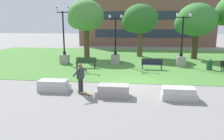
# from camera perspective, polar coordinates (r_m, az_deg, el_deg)

# --- Properties ---
(ground_plane) EXTENTS (140.00, 140.00, 0.00)m
(ground_plane) POSITION_cam_1_polar(r_m,az_deg,el_deg) (14.49, 5.34, -3.60)
(ground_plane) COLOR gray
(grass_lawn) EXTENTS (40.00, 20.00, 0.02)m
(grass_lawn) POSITION_cam_1_polar(r_m,az_deg,el_deg) (24.27, 5.93, 2.79)
(grass_lawn) COLOR #4C8438
(grass_lawn) RESTS_ON ground
(concrete_block_center) EXTENTS (1.80, 0.90, 0.64)m
(concrete_block_center) POSITION_cam_1_polar(r_m,az_deg,el_deg) (13.38, -14.96, -3.94)
(concrete_block_center) COLOR #BCB7B2
(concrete_block_center) RESTS_ON ground
(concrete_block_left) EXTENTS (1.80, 0.90, 0.64)m
(concrete_block_left) POSITION_cam_1_polar(r_m,az_deg,el_deg) (11.96, 0.24, -5.43)
(concrete_block_left) COLOR #9E9991
(concrete_block_left) RESTS_ON ground
(concrete_block_right) EXTENTS (1.80, 0.90, 0.64)m
(concrete_block_right) POSITION_cam_1_polar(r_m,az_deg,el_deg) (12.03, 16.99, -5.87)
(concrete_block_right) COLOR #BCB7B2
(concrete_block_right) RESTS_ON ground
(person_skateboarder) EXTENTS (0.49, 1.47, 1.71)m
(person_skateboarder) POSITION_cam_1_polar(r_m,az_deg,el_deg) (12.39, -8.24, -1.72)
(person_skateboarder) COLOR #28282D
(person_skateboarder) RESTS_ON ground
(skateboard) EXTENTS (1.02, 0.55, 0.14)m
(skateboard) POSITION_cam_1_polar(r_m,az_deg,el_deg) (12.39, -7.13, -5.97)
(skateboard) COLOR olive
(skateboard) RESTS_ON ground
(park_bench_near_right) EXTENTS (1.82, 0.62, 0.90)m
(park_bench_near_right) POSITION_cam_1_polar(r_m,az_deg,el_deg) (19.08, 10.40, 1.73)
(park_bench_near_right) COLOR #1E232D
(park_bench_near_right) RESTS_ON grass_lawn
(park_bench_far_left) EXTENTS (1.83, 0.66, 0.90)m
(park_bench_far_left) POSITION_cam_1_polar(r_m,az_deg,el_deg) (19.62, -6.81, 2.12)
(park_bench_far_left) COLOR #284723
(park_bench_far_left) RESTS_ON grass_lawn
(lamp_post_center) EXTENTS (1.32, 0.80, 5.41)m
(lamp_post_center) POSITION_cam_1_polar(r_m,az_deg,el_deg) (21.86, -12.33, 4.45)
(lamp_post_center) COLOR gray
(lamp_post_center) RESTS_ON grass_lawn
(lamp_post_left) EXTENTS (1.32, 0.80, 4.90)m
(lamp_post_left) POSITION_cam_1_polar(r_m,az_deg,el_deg) (21.10, 17.58, 3.66)
(lamp_post_left) COLOR gray
(lamp_post_left) RESTS_ON grass_lawn
(lamp_post_right) EXTENTS (1.32, 0.80, 4.80)m
(lamp_post_right) POSITION_cam_1_polar(r_m,az_deg,el_deg) (21.22, 0.91, 4.22)
(lamp_post_right) COLOR gray
(lamp_post_right) RESTS_ON grass_lawn
(tree_far_left) EXTENTS (4.22, 4.02, 6.10)m
(tree_far_left) POSITION_cam_1_polar(r_m,az_deg,el_deg) (26.29, 7.32, 12.91)
(tree_far_left) COLOR brown
(tree_far_left) RESTS_ON grass_lawn
(tree_far_right) EXTENTS (4.39, 4.18, 6.04)m
(tree_far_right) POSITION_cam_1_polar(r_m,az_deg,el_deg) (25.93, 21.14, 11.96)
(tree_far_right) COLOR #42301E
(tree_far_right) RESTS_ON grass_lawn
(tree_near_right) EXTENTS (4.30, 4.10, 6.50)m
(tree_near_right) POSITION_cam_1_polar(r_m,az_deg,el_deg) (25.67, -6.93, 13.75)
(tree_near_right) COLOR #4C3823
(tree_near_right) RESTS_ON grass_lawn
(trash_bin) EXTENTS (0.49, 0.49, 0.96)m
(trash_bin) POSITION_cam_1_polar(r_m,az_deg,el_deg) (20.32, 24.11, 1.39)
(trash_bin) COLOR #234C28
(trash_bin) RESTS_ON grass_lawn
(building_facade_distant) EXTENTS (23.25, 1.03, 9.40)m
(building_facade_distant) POSITION_cam_1_polar(r_m,az_deg,el_deg) (38.48, 8.90, 13.13)
(building_facade_distant) COLOR brown
(building_facade_distant) RESTS_ON ground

